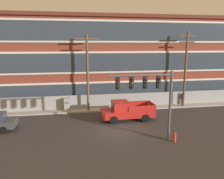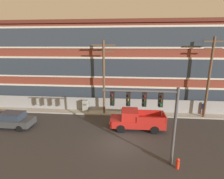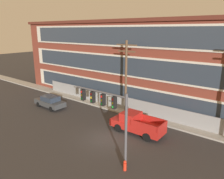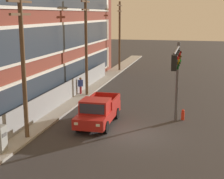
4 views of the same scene
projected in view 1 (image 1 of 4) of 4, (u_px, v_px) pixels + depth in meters
ground_plane at (118, 131)px, 19.17m from camera, size 160.00×160.00×0.00m
sidewalk_building_side at (107, 109)px, 25.65m from camera, size 80.00×1.88×0.16m
brick_mill_building at (108, 59)px, 30.09m from camera, size 48.37×9.89×10.93m
chain_link_fence at (115, 101)px, 25.96m from camera, size 36.53×0.06×1.78m
traffic_signal_mast at (150, 90)px, 16.44m from camera, size 4.90×0.43×5.54m
pickup_truck_red at (127, 111)px, 21.89m from camera, size 5.35×2.13×1.95m
utility_pole_near_corner at (87, 70)px, 23.81m from camera, size 2.66×0.26×8.58m
utility_pole_midblock at (185, 67)px, 25.54m from camera, size 2.08×0.26×8.95m
electrical_cabinet at (67, 105)px, 24.55m from camera, size 0.62×0.55×1.60m
pedestrian_near_cabinet at (182, 98)px, 27.01m from camera, size 0.46×0.43×1.69m
fire_hydrant at (175, 137)px, 17.05m from camera, size 0.24×0.24×0.78m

